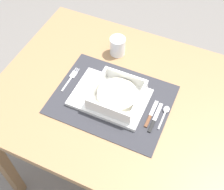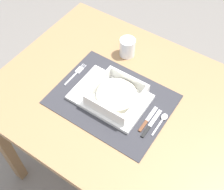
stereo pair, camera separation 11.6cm
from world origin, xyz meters
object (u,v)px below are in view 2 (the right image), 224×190
Objects in this scene: butter_knife at (150,125)px; drinking_glass at (127,48)px; bread_knife at (147,121)px; fork at (77,73)px; dining_table at (118,108)px; spoon at (163,119)px; porridge_bowl at (117,96)px.

drinking_glass is (-0.27, 0.27, 0.03)m from butter_knife.
drinking_glass reaches higher than bread_knife.
butter_knife is (0.39, -0.05, 0.00)m from fork.
dining_table is at bearing 161.61° from bread_knife.
bread_knife is at bearing -5.82° from fork.
fork is (-0.21, -0.01, 0.11)m from dining_table.
butter_knife is at bearing -6.96° from fork.
bread_knife is (-0.05, -0.04, -0.00)m from spoon.
bread_knife reaches higher than dining_table.
dining_table is 0.22m from butter_knife.
drinking_glass is (-0.30, 0.22, 0.03)m from spoon.
dining_table is 0.23m from spoon.
spoon is 0.06m from butter_knife.
drinking_glass is at bearing 145.35° from spoon.
spoon is 0.87× the size of bread_knife.
drinking_glass is at bearing 113.89° from dining_table.
bread_knife is (0.16, -0.05, 0.11)m from dining_table.
spoon is at bearing -36.30° from drinking_glass.
bread_knife is at bearing -4.45° from porridge_bowl.
porridge_bowl is at bearing -169.67° from spoon.
butter_knife is (-0.03, -0.05, -0.00)m from spoon.
bread_knife is at bearing 150.61° from butter_knife.
bread_knife is 1.54× the size of drinking_glass.
porridge_bowl is 0.17m from butter_knife.
porridge_bowl is 1.42× the size of bread_knife.
dining_table is 7.70× the size of bread_knife.
fork is 0.37m from bread_knife.
butter_knife is at bearing -116.28° from spoon.
porridge_bowl is 0.27m from drinking_glass.
bread_knife is at bearing -137.44° from spoon.
fork is 1.06× the size of bread_knife.
porridge_bowl is at bearing -69.45° from dining_table.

